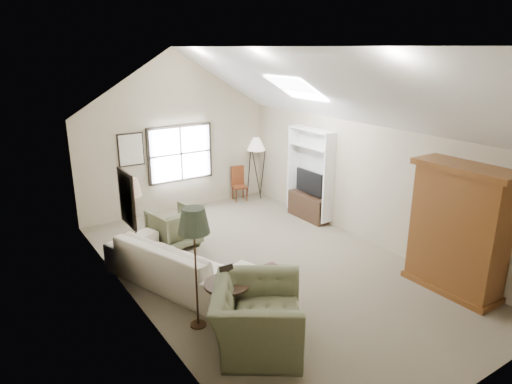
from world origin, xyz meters
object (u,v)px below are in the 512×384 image
armoire (459,230)px  armchair_near (257,317)px  coffee_table (259,289)px  side_table (228,303)px  side_chair (240,184)px  armchair_far (174,227)px  sofa (177,262)px

armoire → armchair_near: bearing=171.3°
coffee_table → side_table: (-0.73, -0.23, 0.10)m
coffee_table → side_chair: size_ratio=1.03×
armchair_near → armchair_far: bearing=28.8°
coffee_table → side_table: 0.77m
armchair_far → side_table: size_ratio=1.31×
armchair_near → coffee_table: bearing=-0.3°
side_table → coffee_table: bearing=17.7°
armchair_far → side_chair: (2.71, 1.79, 0.06)m
armoire → side_table: 4.00m
sofa → side_table: 1.60m
armoire → armchair_near: (-3.65, 0.56, -0.65)m
armchair_near → side_table: bearing=42.0°
armchair_far → coffee_table: (0.23, -2.85, -0.16)m
armchair_far → side_chair: size_ratio=0.96×
side_table → armoire: bearing=-18.3°
armchair_far → side_chair: 3.25m
armchair_far → armchair_near: bearing=74.7°
sofa → side_chair: 4.65m
sofa → side_table: size_ratio=3.99×
sofa → side_chair: bearing=-64.8°
armoire → sofa: armoire is taller
sofa → coffee_table: bearing=-168.2°
armchair_near → coffee_table: (0.65, 0.91, -0.20)m
armoire → coffee_table: armoire is taller
sofa → side_table: sofa is taller
armchair_far → armoire: bearing=117.9°
sofa → coffee_table: size_ratio=2.86×
armoire → side_chair: armoire is taller
armoire → sofa: bearing=143.5°
armoire → sofa: 4.82m
armoire → sofa: (-3.83, 2.83, -0.70)m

